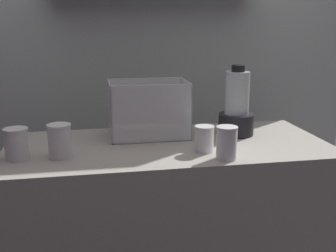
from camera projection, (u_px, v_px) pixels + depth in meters
The scene contains 8 objects.
counter at pixel (168, 237), 1.95m from camera, with size 1.40×0.64×0.90m, color #9E998E.
back_wall_unit at pixel (144, 48), 2.48m from camera, with size 2.60×0.24×2.50m.
carrot_display_bin at pixel (148, 119), 1.94m from camera, with size 0.36×0.23×0.26m.
blender_pitcher at pixel (237, 109), 1.96m from camera, with size 0.17×0.17×0.33m.
juice_cup_pomegranate_far_left at pixel (17, 145), 1.62m from camera, with size 0.09×0.09×0.12m.
juice_cup_carrot_left at pixel (60, 143), 1.64m from camera, with size 0.09×0.09×0.13m.
juice_cup_orange_middle at pixel (204, 140), 1.72m from camera, with size 0.08×0.08×0.11m.
juice_cup_pomegranate_right at pixel (227, 144), 1.62m from camera, with size 0.08×0.08×0.13m.
Camera 1 is at (-0.33, -1.73, 1.43)m, focal length 44.97 mm.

